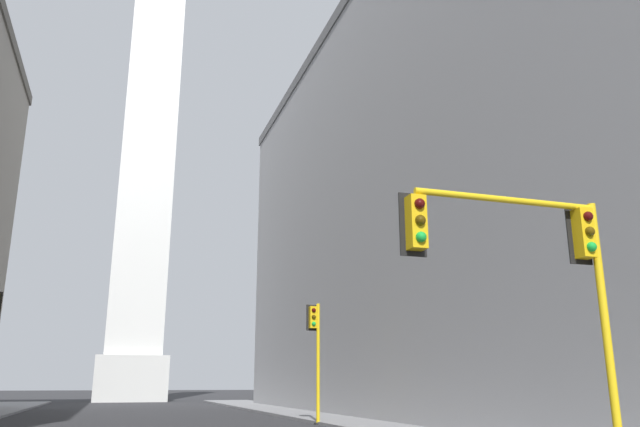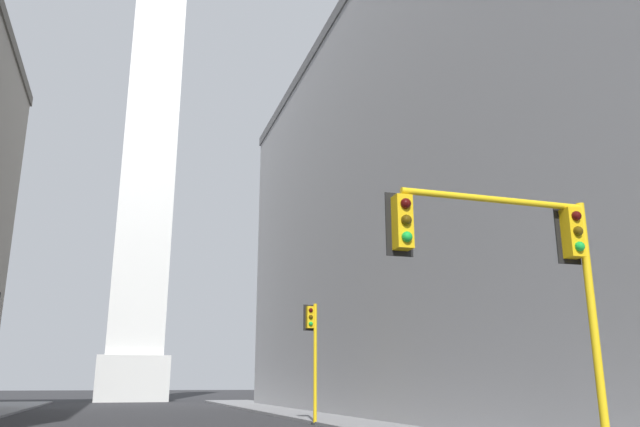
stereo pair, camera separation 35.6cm
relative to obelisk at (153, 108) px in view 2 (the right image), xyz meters
name	(u,v)px [view 2 (the right image)]	position (x,y,z in m)	size (l,w,h in m)	color
sidewalk_right	(376,425)	(10.35, -47.37, -35.85)	(5.00, 88.83, 0.15)	gray
building_right	(516,194)	(22.34, -42.99, -22.06)	(22.50, 57.96, 27.71)	#9E9EA0
obelisk	(153,108)	(0.00, 0.00, 0.00)	(7.83, 7.83, 74.37)	silver
traffic_light_near_right	(525,261)	(6.51, -65.22, -31.48)	(4.85, 0.50, 5.85)	yellow
traffic_light_mid_right	(313,344)	(7.75, -45.50, -32.03)	(0.78, 0.50, 5.92)	yellow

